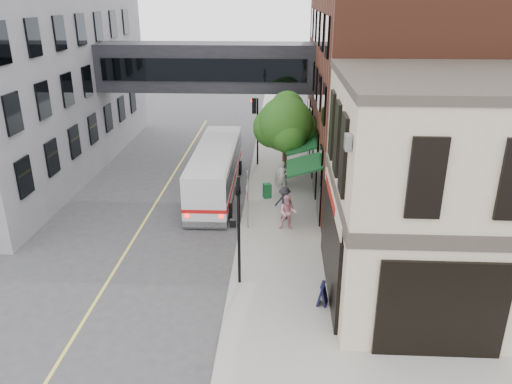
# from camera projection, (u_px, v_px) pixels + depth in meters

# --- Properties ---
(ground) EXTENTS (120.00, 120.00, 0.00)m
(ground) POSITION_uv_depth(u_px,v_px,m) (224.00, 314.00, 18.26)
(ground) COLOR #38383A
(ground) RESTS_ON ground
(sidewalk_main) EXTENTS (4.00, 60.00, 0.15)m
(sidewalk_main) POSITION_uv_depth(u_px,v_px,m) (281.00, 181.00, 31.14)
(sidewalk_main) COLOR gray
(sidewalk_main) RESTS_ON ground
(corner_building) EXTENTS (10.19, 8.12, 8.45)m
(corner_building) POSITION_uv_depth(u_px,v_px,m) (473.00, 192.00, 18.14)
(corner_building) COLOR #BEA791
(corner_building) RESTS_ON ground
(brick_building) EXTENTS (13.76, 18.00, 14.00)m
(brick_building) POSITION_uv_depth(u_px,v_px,m) (419.00, 67.00, 29.14)
(brick_building) COLOR #56281A
(brick_building) RESTS_ON ground
(skyway_bridge) EXTENTS (14.00, 3.18, 3.00)m
(skyway_bridge) POSITION_uv_depth(u_px,v_px,m) (207.00, 67.00, 32.72)
(skyway_bridge) COLOR black
(skyway_bridge) RESTS_ON ground
(traffic_signal_near) EXTENTS (0.44, 0.22, 4.60)m
(traffic_signal_near) POSITION_uv_depth(u_px,v_px,m) (238.00, 218.00, 19.00)
(traffic_signal_near) COLOR black
(traffic_signal_near) RESTS_ON sidewalk_main
(traffic_signal_far) EXTENTS (0.53, 0.28, 4.50)m
(traffic_signal_far) POSITION_uv_depth(u_px,v_px,m) (255.00, 118.00, 32.80)
(traffic_signal_far) COLOR black
(traffic_signal_far) RESTS_ON sidewalk_main
(street_sign_pole) EXTENTS (0.08, 0.75, 3.00)m
(street_sign_pole) POSITION_uv_depth(u_px,v_px,m) (247.00, 194.00, 24.03)
(street_sign_pole) COLOR gray
(street_sign_pole) RESTS_ON sidewalk_main
(street_tree) EXTENTS (3.80, 3.20, 5.60)m
(street_tree) POSITION_uv_depth(u_px,v_px,m) (285.00, 124.00, 28.99)
(street_tree) COLOR #382619
(street_tree) RESTS_ON sidewalk_main
(lane_marking) EXTENTS (0.12, 40.00, 0.01)m
(lane_marking) POSITION_uv_depth(u_px,v_px,m) (155.00, 205.00, 27.78)
(lane_marking) COLOR #D8CC4C
(lane_marking) RESTS_ON ground
(bus) EXTENTS (2.53, 10.18, 2.74)m
(bus) POSITION_uv_depth(u_px,v_px,m) (216.00, 168.00, 28.89)
(bus) COLOR silver
(bus) RESTS_ON ground
(pedestrian_a) EXTENTS (0.77, 0.62, 1.84)m
(pedestrian_a) POSITION_uv_depth(u_px,v_px,m) (282.00, 177.00, 28.90)
(pedestrian_a) COLOR beige
(pedestrian_a) RESTS_ON sidewalk_main
(pedestrian_b) EXTENTS (0.90, 0.72, 1.78)m
(pedestrian_b) POSITION_uv_depth(u_px,v_px,m) (288.00, 212.00, 24.23)
(pedestrian_b) COLOR pink
(pedestrian_b) RESTS_ON sidewalk_main
(pedestrian_c) EXTENTS (1.27, 1.11, 1.71)m
(pedestrian_c) POSITION_uv_depth(u_px,v_px,m) (284.00, 203.00, 25.43)
(pedestrian_c) COLOR black
(pedestrian_c) RESTS_ON sidewalk_main
(newspaper_box) EXTENTS (0.53, 0.50, 0.84)m
(newspaper_box) POSITION_uv_depth(u_px,v_px,m) (267.00, 191.00, 28.23)
(newspaper_box) COLOR #145B2B
(newspaper_box) RESTS_ON sidewalk_main
(sandwich_board) EXTENTS (0.43, 0.56, 0.88)m
(sandwich_board) POSITION_uv_depth(u_px,v_px,m) (322.00, 294.00, 18.44)
(sandwich_board) COLOR black
(sandwich_board) RESTS_ON sidewalk_main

